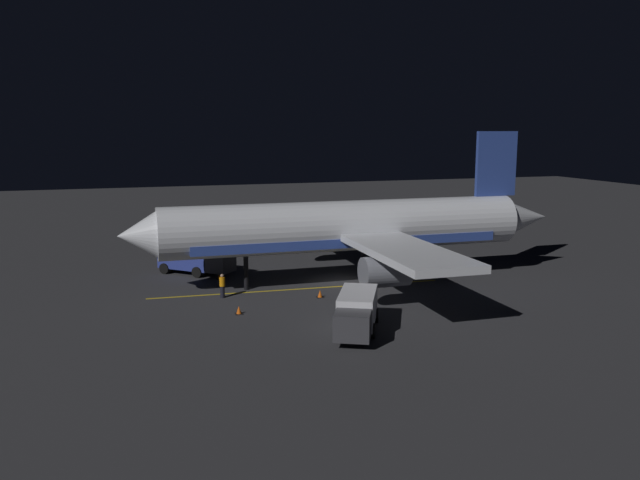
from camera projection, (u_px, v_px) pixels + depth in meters
The scene contains 9 objects.
ground_plane at pixel (344, 284), 50.60m from camera, with size 180.00×180.00×0.20m, color #2F2F32.
apron_guide_stripe at pixel (299, 289), 48.48m from camera, with size 0.24×22.32×0.01m, color gold.
airliner at pixel (352, 228), 50.01m from camera, with size 29.77×35.17×11.73m.
baggage_truck at pixel (193, 258), 53.33m from camera, with size 5.92×6.15×2.57m.
catering_truck at pixel (357, 313), 37.99m from camera, with size 6.55×4.63×2.32m.
ground_crew_worker at pixel (222, 286), 45.88m from camera, with size 0.40×0.40×1.74m.
traffic_cone_near_left at pixel (239, 310), 41.95m from camera, with size 0.50×0.50×0.55m.
traffic_cone_near_right at pixel (320, 294), 46.05m from camera, with size 0.50×0.50×0.55m.
traffic_cone_under_wing at pixel (220, 276), 51.78m from camera, with size 0.50×0.50×0.55m.
Camera 1 is at (-46.29, 16.94, 11.99)m, focal length 36.09 mm.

